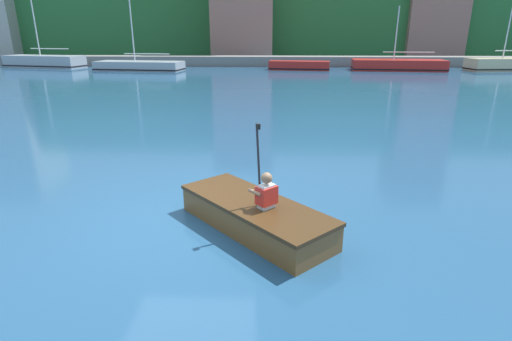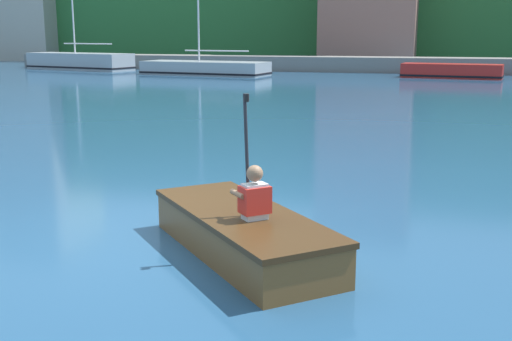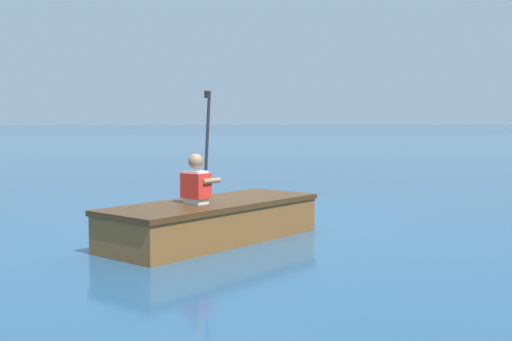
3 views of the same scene
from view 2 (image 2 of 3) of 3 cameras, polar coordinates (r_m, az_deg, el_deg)
ground_plane at (r=7.62m, az=-9.46°, el=-5.75°), size 300.00×300.00×0.00m
waterfront_office_block_center at (r=61.26m, az=-12.46°, el=12.78°), size 11.98×8.38×6.61m
marina_dock at (r=39.93m, az=11.48°, el=9.21°), size 48.78×2.40×0.90m
moored_boat_dock_west_end at (r=36.80m, az=-4.56°, el=9.04°), size 7.51×3.33×6.71m
moored_boat_dock_west_inner at (r=35.56m, az=16.98°, el=8.42°), size 5.27×2.23×0.74m
moored_boat_dock_east_inner at (r=43.45m, az=-15.39°, el=9.31°), size 7.71×3.85×6.14m
rowboat_foreground at (r=6.88m, az=-1.30°, el=-5.28°), size 2.62×2.70×0.46m
person_paddler at (r=6.49m, az=-0.16°, el=-2.13°), size 0.46×0.46×1.26m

